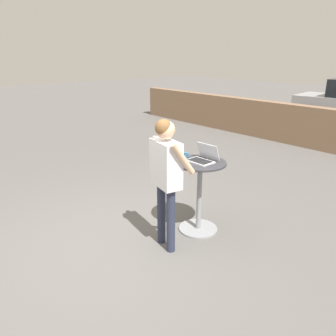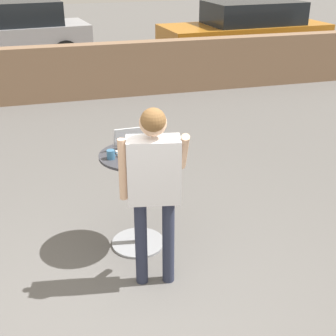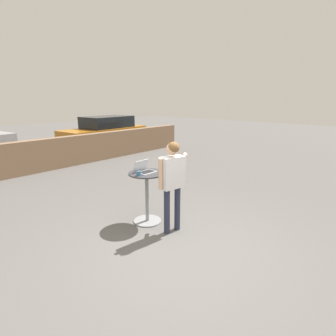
% 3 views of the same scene
% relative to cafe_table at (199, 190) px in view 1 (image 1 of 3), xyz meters
% --- Properties ---
extents(ground_plane, '(50.00, 50.00, 0.00)m').
position_rel_cafe_table_xyz_m(ground_plane, '(-0.40, -1.12, -0.61)').
color(ground_plane, '#5B5956').
extents(cafe_table, '(0.70, 0.70, 1.03)m').
position_rel_cafe_table_xyz_m(cafe_table, '(0.00, 0.00, 0.00)').
color(cafe_table, gray).
rests_on(cafe_table, ground_plane).
extents(laptop, '(0.36, 0.34, 0.23)m').
position_rel_cafe_table_xyz_m(laptop, '(-0.00, 0.05, 0.47)').
color(laptop, silver).
rests_on(laptop, cafe_table).
extents(coffee_mug, '(0.11, 0.08, 0.09)m').
position_rel_cafe_table_xyz_m(coffee_mug, '(-0.24, -0.04, 0.46)').
color(coffee_mug, '#336084').
rests_on(coffee_mug, cafe_table).
extents(standing_person, '(0.62, 0.35, 1.70)m').
position_rel_cafe_table_xyz_m(standing_person, '(0.03, -0.63, 0.48)').
color(standing_person, '#282D42').
rests_on(standing_person, ground_plane).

